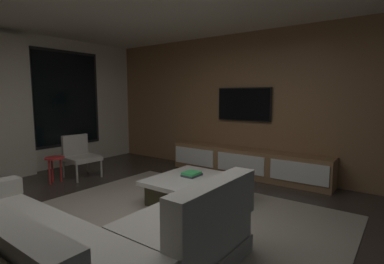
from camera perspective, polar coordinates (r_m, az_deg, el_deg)
floor at (r=3.51m, az=-9.61°, el=-18.55°), size 9.20×9.20×0.00m
media_wall at (r=5.73m, az=12.76°, el=5.25°), size 0.12×7.80×2.70m
area_rug at (r=3.68m, az=-4.37°, el=-17.15°), size 3.20×3.80×0.01m
sectional_couch at (r=2.76m, az=-22.49°, el=-19.78°), size 1.98×2.50×0.82m
coffee_table at (r=4.20m, az=0.65°, el=-11.31°), size 1.16×1.16×0.36m
book_stack_on_coffee_table at (r=4.28m, az=-0.07°, el=-8.16°), size 0.27×0.21×0.06m
accent_chair_near_window at (r=5.88m, az=-21.03°, el=-3.98°), size 0.58×0.60×0.78m
side_stool at (r=5.62m, az=-25.16°, el=-5.30°), size 0.32×0.32×0.46m
media_console at (r=5.63m, az=10.78°, el=-6.01°), size 0.46×3.10×0.52m
mounted_tv at (r=5.74m, az=10.03°, el=5.32°), size 0.05×1.10×0.63m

